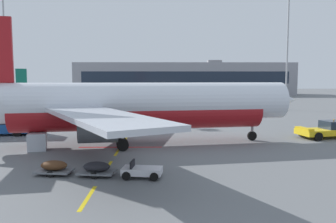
{
  "coord_description": "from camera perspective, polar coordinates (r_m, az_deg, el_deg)",
  "views": [
    {
      "loc": [
        22.17,
        -9.99,
        6.45
      ],
      "look_at": [
        22.6,
        22.58,
        3.4
      ],
      "focal_mm": 36.01,
      "sensor_mm": 36.0,
      "label": 1
    }
  ],
  "objects": [
    {
      "name": "baggage_train",
      "position": [
        23.43,
        -11.9,
        -9.42
      ],
      "size": [
        8.71,
        2.58,
        1.14
      ],
      "color": "silver",
      "rests_on": "ground"
    },
    {
      "name": "ground",
      "position": [
        53.47,
        18.74,
        -1.86
      ],
      "size": [
        400.0,
        400.0,
        0.0
      ],
      "primitive_type": "plane",
      "color": "slate"
    },
    {
      "name": "apron_paint_markings",
      "position": [
        47.8,
        -5.76,
        -2.43
      ],
      "size": [
        8.0,
        95.2,
        0.01
      ],
      "color": "yellow",
      "rests_on": "ground"
    },
    {
      "name": "terminal_satellite",
      "position": [
        150.5,
        2.64,
        5.48
      ],
      "size": [
        91.26,
        27.72,
        15.16
      ],
      "color": "gray",
      "rests_on": "ground"
    },
    {
      "name": "airliner_foreground",
      "position": [
        33.59,
        -5.58,
        1.05
      ],
      "size": [
        34.74,
        34.13,
        12.2
      ],
      "color": "silver",
      "rests_on": "ground"
    },
    {
      "name": "pushback_tug",
      "position": [
        41.67,
        25.3,
        -2.82
      ],
      "size": [
        6.46,
        4.15,
        2.08
      ],
      "color": "yellow",
      "rests_on": "ground"
    },
    {
      "name": "apron_light_mast_near",
      "position": [
        83.71,
        -25.99,
        12.27
      ],
      "size": [
        1.8,
        1.8,
        28.25
      ],
      "color": "slate",
      "rests_on": "ground"
    },
    {
      "name": "uld_cargo_container",
      "position": [
        33.29,
        -21.27,
        -4.79
      ],
      "size": [
        1.95,
        1.92,
        1.6
      ],
      "color": "#B7BCC6",
      "rests_on": "ground"
    },
    {
      "name": "apron_light_mast_far",
      "position": [
        77.59,
        19.61,
        11.6
      ],
      "size": [
        1.8,
        1.8,
        24.58
      ],
      "color": "slate",
      "rests_on": "ground"
    },
    {
      "name": "fuel_service_truck",
      "position": [
        56.84,
        -23.38,
        0.06
      ],
      "size": [
        7.38,
        4.92,
        3.14
      ],
      "color": "black",
      "rests_on": "ground"
    }
  ]
}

